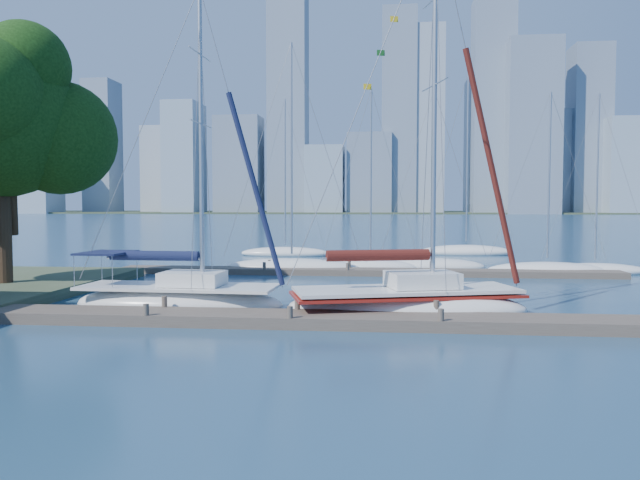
# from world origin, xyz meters

# --- Properties ---
(ground) EXTENTS (700.00, 700.00, 0.00)m
(ground) POSITION_xyz_m (0.00, 0.00, 0.00)
(ground) COLOR navy
(ground) RESTS_ON ground
(near_dock) EXTENTS (26.00, 2.00, 0.40)m
(near_dock) POSITION_xyz_m (0.00, 0.00, 0.20)
(near_dock) COLOR #493F35
(near_dock) RESTS_ON ground
(far_dock) EXTENTS (30.00, 1.80, 0.36)m
(far_dock) POSITION_xyz_m (2.00, 16.00, 0.18)
(far_dock) COLOR #493F35
(far_dock) RESTS_ON ground
(far_shore) EXTENTS (800.00, 100.00, 1.50)m
(far_shore) POSITION_xyz_m (0.00, 320.00, 0.00)
(far_shore) COLOR #38472D
(far_shore) RESTS_ON ground
(tree) EXTENTS (9.82, 8.94, 12.63)m
(tree) POSITION_xyz_m (-14.84, 6.44, 8.40)
(tree) COLOR #301E15
(tree) RESTS_ON ground
(sailboat_navy) EXTENTS (8.54, 3.09, 13.19)m
(sailboat_navy) POSITION_xyz_m (-5.01, 2.55, 1.02)
(sailboat_navy) COLOR white
(sailboat_navy) RESTS_ON ground
(sailboat_maroon) EXTENTS (9.48, 5.30, 15.56)m
(sailboat_maroon) POSITION_xyz_m (3.98, 2.17, 1.19)
(sailboat_maroon) COLOR white
(sailboat_maroon) RESTS_ON ground
(bg_boat_1) EXTENTS (8.73, 2.76, 14.65)m
(bg_boat_1) POSITION_xyz_m (-2.66, 17.35, 0.29)
(bg_boat_1) COLOR white
(bg_boat_1) RESTS_ON ground
(bg_boat_2) EXTENTS (6.53, 3.44, 11.85)m
(bg_boat_2) POSITION_xyz_m (2.28, 18.46, 0.25)
(bg_boat_2) COLOR white
(bg_boat_2) RESTS_ON ground
(bg_boat_3) EXTENTS (6.82, 2.51, 11.92)m
(bg_boat_3) POSITION_xyz_m (6.25, 19.21, 0.26)
(bg_boat_3) COLOR white
(bg_boat_3) RESTS_ON ground
(bg_boat_4) EXTENTS (7.47, 3.07, 11.32)m
(bg_boat_4) POSITION_xyz_m (13.05, 17.61, 0.24)
(bg_boat_4) COLOR white
(bg_boat_4) RESTS_ON ground
(bg_boat_5) EXTENTS (6.54, 4.09, 11.23)m
(bg_boat_5) POSITION_xyz_m (16.01, 18.10, 0.23)
(bg_boat_5) COLOR white
(bg_boat_5) RESTS_ON ground
(bg_boat_6) EXTENTS (7.67, 5.09, 13.20)m
(bg_boat_6) POSITION_xyz_m (-5.02, 29.56, 0.26)
(bg_boat_6) COLOR white
(bg_boat_6) RESTS_ON ground
(bg_boat_7) EXTENTS (8.14, 5.16, 15.84)m
(bg_boat_7) POSITION_xyz_m (10.05, 32.13, 0.31)
(bg_boat_7) COLOR white
(bg_boat_7) RESTS_ON ground
(skyline) EXTENTS (503.75, 51.31, 123.56)m
(skyline) POSITION_xyz_m (22.40, 290.16, 35.72)
(skyline) COLOR #859CAB
(skyline) RESTS_ON ground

